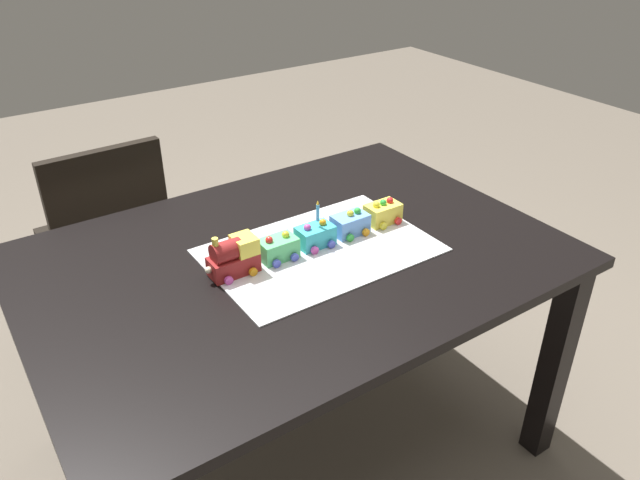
% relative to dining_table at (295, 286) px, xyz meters
% --- Properties ---
extents(ground_plane, '(8.00, 8.00, 0.00)m').
position_rel_dining_table_xyz_m(ground_plane, '(0.00, 0.00, -0.63)').
color(ground_plane, '#6B6054').
extents(dining_table, '(1.40, 1.00, 0.74)m').
position_rel_dining_table_xyz_m(dining_table, '(0.00, 0.00, 0.00)').
color(dining_table, black).
rests_on(dining_table, ground).
extents(chair, '(0.41, 0.41, 0.86)m').
position_rel_dining_table_xyz_m(chair, '(-0.29, 0.83, -0.16)').
color(chair, black).
rests_on(chair, ground).
extents(cake_board, '(0.60, 0.40, 0.00)m').
position_rel_dining_table_xyz_m(cake_board, '(0.07, -0.03, 0.11)').
color(cake_board, silver).
rests_on(cake_board, dining_table).
extents(cake_locomotive, '(0.14, 0.08, 0.12)m').
position_rel_dining_table_xyz_m(cake_locomotive, '(-0.18, -0.00, 0.16)').
color(cake_locomotive, maroon).
rests_on(cake_locomotive, cake_board).
extents(cake_car_flatbed_mint_green, '(0.10, 0.08, 0.07)m').
position_rel_dining_table_xyz_m(cake_car_flatbed_mint_green, '(-0.05, -0.00, 0.14)').
color(cake_car_flatbed_mint_green, '#59CC7A').
rests_on(cake_car_flatbed_mint_green, cake_board).
extents(cake_car_gondola_turquoise, '(0.10, 0.08, 0.07)m').
position_rel_dining_table_xyz_m(cake_car_gondola_turquoise, '(0.07, -0.00, 0.14)').
color(cake_car_gondola_turquoise, '#38B7C6').
rests_on(cake_car_gondola_turquoise, cake_board).
extents(cake_car_tanker_sky_blue, '(0.10, 0.08, 0.07)m').
position_rel_dining_table_xyz_m(cake_car_tanker_sky_blue, '(0.19, -0.00, 0.14)').
color(cake_car_tanker_sky_blue, '#669EEA').
rests_on(cake_car_tanker_sky_blue, cake_board).
extents(cake_car_hopper_lemon, '(0.10, 0.08, 0.07)m').
position_rel_dining_table_xyz_m(cake_car_hopper_lemon, '(0.31, -0.00, 0.14)').
color(cake_car_hopper_lemon, '#F4E04C').
rests_on(cake_car_hopper_lemon, cake_board).
extents(birthday_candle, '(0.01, 0.01, 0.06)m').
position_rel_dining_table_xyz_m(birthday_candle, '(0.08, -0.00, 0.21)').
color(birthday_candle, '#4CA5E5').
rests_on(birthday_candle, cake_car_gondola_turquoise).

